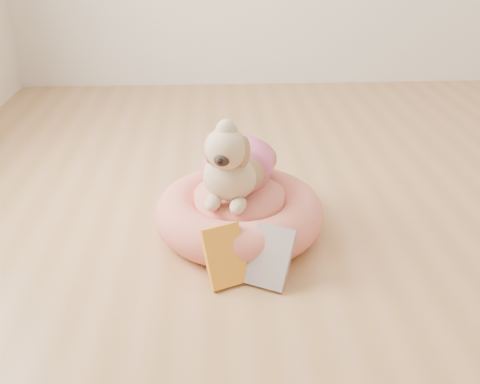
{
  "coord_description": "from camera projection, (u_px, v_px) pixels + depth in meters",
  "views": [
    {
      "loc": [
        -0.69,
        -1.45,
        1.03
      ],
      "look_at": [
        -0.6,
        0.2,
        0.19
      ],
      "focal_mm": 40.0,
      "sensor_mm": 36.0,
      "label": 1
    }
  ],
  "objects": [
    {
      "name": "floor",
      "position": [
        423.0,
        264.0,
        1.79
      ],
      "size": [
        4.5,
        4.5,
        0.0
      ],
      "primitive_type": "plane",
      "color": "#B17F49",
      "rests_on": "ground"
    },
    {
      "name": "pet_bed",
      "position": [
        239.0,
        213.0,
        1.95
      ],
      "size": [
        0.61,
        0.61,
        0.16
      ],
      "color": "#D87154",
      "rests_on": "floor"
    },
    {
      "name": "dog",
      "position": [
        235.0,
        151.0,
        1.85
      ],
      "size": [
        0.41,
        0.5,
        0.32
      ],
      "primitive_type": null,
      "rotation": [
        0.0,
        0.0,
        -0.28
      ],
      "color": "brown",
      "rests_on": "pet_bed"
    },
    {
      "name": "book_yellow",
      "position": [
        225.0,
        256.0,
        1.67
      ],
      "size": [
        0.16,
        0.15,
        0.18
      ],
      "primitive_type": "cube",
      "rotation": [
        -0.47,
        0.0,
        0.4
      ],
      "color": "yellow",
      "rests_on": "floor"
    },
    {
      "name": "book_white",
      "position": [
        270.0,
        257.0,
        1.67
      ],
      "size": [
        0.17,
        0.18,
        0.17
      ],
      "primitive_type": "cube",
      "rotation": [
        -0.63,
        0.0,
        -0.48
      ],
      "color": "white",
      "rests_on": "floor"
    }
  ]
}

